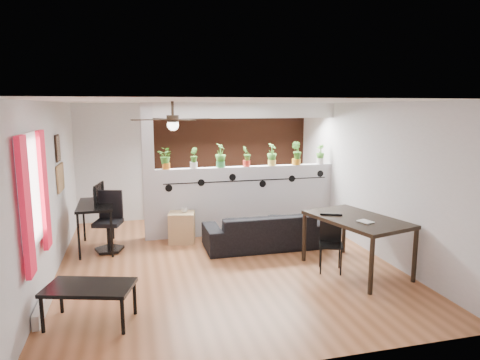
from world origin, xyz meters
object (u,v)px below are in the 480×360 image
at_px(potted_plant_6, 320,154).
at_px(office_chair, 109,225).
at_px(ceiling_fan, 173,121).
at_px(sofa, 265,231).
at_px(dining_table, 357,223).
at_px(folding_chair, 331,237).
at_px(potted_plant_0, 166,158).
at_px(cup, 184,210).
at_px(potted_plant_4, 272,154).
at_px(coffee_table, 89,290).
at_px(cube_shelf, 182,227).
at_px(potted_plant_1, 194,157).
at_px(potted_plant_5, 296,153).
at_px(potted_plant_3, 247,156).
at_px(computer_desk, 96,208).
at_px(potted_plant_2, 220,155).

height_order(potted_plant_6, office_chair, potted_plant_6).
height_order(ceiling_fan, sofa, ceiling_fan).
xyz_separation_m(dining_table, folding_chair, (-0.36, 0.15, -0.24)).
xyz_separation_m(potted_plant_0, cup, (0.28, -0.34, -0.96)).
xyz_separation_m(ceiling_fan, potted_plant_4, (2.13, 1.80, -0.73)).
height_order(potted_plant_4, coffee_table, potted_plant_4).
xyz_separation_m(potted_plant_4, cube_shelf, (-1.87, -0.34, -1.30)).
bearing_deg(potted_plant_1, potted_plant_6, -0.00).
height_order(ceiling_fan, potted_plant_5, ceiling_fan).
height_order(potted_plant_3, cup, potted_plant_3).
bearing_deg(potted_plant_6, computer_desk, -175.62).
distance_m(potted_plant_4, cube_shelf, 2.30).
bearing_deg(potted_plant_1, office_chair, -162.60).
bearing_deg(sofa, potted_plant_2, -58.21).
xyz_separation_m(sofa, coffee_table, (-2.82, -2.16, 0.11)).
height_order(ceiling_fan, potted_plant_1, ceiling_fan).
distance_m(potted_plant_0, potted_plant_5, 2.63).
xyz_separation_m(computer_desk, folding_chair, (3.60, -1.94, -0.23)).
height_order(potted_plant_4, cup, potted_plant_4).
relative_size(ceiling_fan, computer_desk, 1.03).
relative_size(potted_plant_4, folding_chair, 0.51).
bearing_deg(computer_desk, potted_plant_0, 14.88).
distance_m(potted_plant_2, cube_shelf, 1.58).
xyz_separation_m(potted_plant_0, potted_plant_6, (3.16, 0.00, -0.01)).
distance_m(potted_plant_6, cup, 3.05).
relative_size(potted_plant_0, sofa, 0.20).
relative_size(potted_plant_4, sofa, 0.22).
height_order(ceiling_fan, office_chair, ceiling_fan).
bearing_deg(potted_plant_4, dining_table, -76.64).
bearing_deg(potted_plant_0, office_chair, -154.85).
bearing_deg(potted_plant_1, potted_plant_3, 0.00).
xyz_separation_m(office_chair, coffee_table, (-0.11, -2.64, -0.04)).
xyz_separation_m(potted_plant_0, potted_plant_1, (0.53, 0.00, -0.01)).
height_order(ceiling_fan, potted_plant_4, ceiling_fan).
bearing_deg(sofa, potted_plant_4, -114.36).
bearing_deg(cube_shelf, dining_table, -28.26).
height_order(potted_plant_5, folding_chair, potted_plant_5).
xyz_separation_m(cup, office_chair, (-1.34, -0.16, -0.16)).
xyz_separation_m(potted_plant_2, computer_desk, (-2.33, -0.34, -0.84)).
bearing_deg(cup, cube_shelf, 180.00).
xyz_separation_m(potted_plant_3, coffee_table, (-2.74, -3.14, -1.15)).
bearing_deg(dining_table, potted_plant_6, 78.83).
relative_size(sofa, dining_table, 1.19).
bearing_deg(ceiling_fan, potted_plant_0, 89.36).
height_order(potted_plant_2, computer_desk, potted_plant_2).
xyz_separation_m(potted_plant_3, office_chair, (-2.64, -0.50, -1.10)).
bearing_deg(sofa, coffee_table, 37.49).
relative_size(sofa, cup, 18.13).
xyz_separation_m(potted_plant_3, cup, (-1.30, -0.34, -0.95)).
relative_size(ceiling_fan, folding_chair, 1.36).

